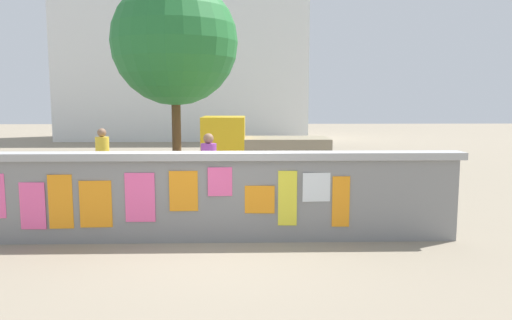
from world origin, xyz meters
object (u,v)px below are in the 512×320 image
auto_rickshaw_truck (258,150)px  tree_roadside (175,42)px  person_walking (103,153)px  motorcycle (123,183)px  bicycle_near (332,189)px  person_bystander (209,163)px

auto_rickshaw_truck → tree_roadside: 5.40m
person_walking → auto_rickshaw_truck: bearing=21.6°
motorcycle → bicycle_near: size_ratio=1.12×
auto_rickshaw_truck → person_walking: bearing=-158.4°
bicycle_near → person_walking: 5.83m
person_walking → person_bystander: same height
auto_rickshaw_truck → person_walking: (-4.00, -1.58, 0.09)m
bicycle_near → auto_rickshaw_truck: bearing=114.4°
motorcycle → person_bystander: (1.97, -0.43, 0.52)m
bicycle_near → tree_roadside: bearing=123.3°
bicycle_near → tree_roadside: (-4.30, 6.54, 3.91)m
motorcycle → tree_roadside: size_ratio=0.29×
person_walking → person_bystander: bearing=-34.0°
person_bystander → bicycle_near: bearing=2.7°
auto_rickshaw_truck → tree_roadside: tree_roadside is taller
motorcycle → bicycle_near: (4.67, -0.31, -0.10)m
person_bystander → tree_roadside: bearing=103.4°
motorcycle → person_walking: (-0.85, 1.47, 0.52)m
motorcycle → bicycle_near: bearing=-3.8°
auto_rickshaw_truck → bicycle_near: auto_rickshaw_truck is taller
bicycle_near → tree_roadside: size_ratio=0.26×
auto_rickshaw_truck → tree_roadside: size_ratio=0.56×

